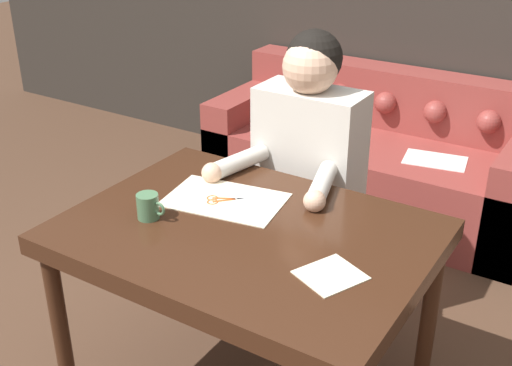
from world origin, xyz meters
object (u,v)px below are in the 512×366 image
object	(u,v)px
dining_table	(247,248)
scissors	(228,200)
couch	(373,159)
person	(307,179)
mug	(148,206)

from	to	relation	value
dining_table	scissors	distance (m)	0.23
couch	person	size ratio (longest dim) A/B	1.45
person	mug	world-z (taller)	person
dining_table	couch	bearing A→B (deg)	98.28
couch	scissors	bearing A→B (deg)	-86.75
dining_table	scissors	size ratio (longest dim) A/B	5.45
dining_table	mug	xyz separation A→B (m)	(-0.32, -0.12, 0.13)
dining_table	person	distance (m)	0.62
dining_table	person	size ratio (longest dim) A/B	0.93
mug	couch	bearing A→B (deg)	88.20
scissors	mug	bearing A→B (deg)	-121.24
couch	person	bearing A→B (deg)	-81.95
person	mug	xyz separation A→B (m)	(-0.23, -0.74, 0.13)
dining_table	mug	world-z (taller)	mug
couch	scissors	distance (m)	1.73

